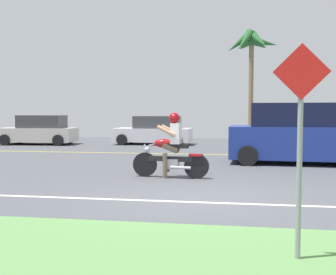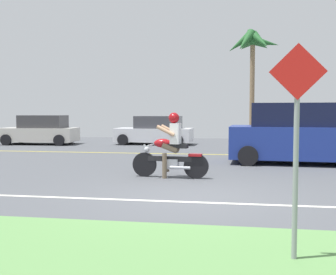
{
  "view_description": "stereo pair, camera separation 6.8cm",
  "coord_description": "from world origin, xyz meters",
  "px_view_note": "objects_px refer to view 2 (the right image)",
  "views": [
    {
      "loc": [
        0.79,
        -8.13,
        1.73
      ],
      "look_at": [
        -1.14,
        4.14,
        0.93
      ],
      "focal_mm": 43.75,
      "sensor_mm": 36.0,
      "label": 1
    },
    {
      "loc": [
        0.86,
        -8.12,
        1.73
      ],
      "look_at": [
        -1.14,
        4.14,
        0.93
      ],
      "focal_mm": 43.75,
      "sensor_mm": 36.0,
      "label": 2
    }
  ],
  "objects_px": {
    "parked_car_1": "(155,131)",
    "motorcyclist": "(171,150)",
    "parked_car_0": "(40,131)",
    "palm_tree_0": "(253,48)",
    "street_sign": "(297,131)",
    "suv_nearby": "(299,134)"
  },
  "relations": [
    {
      "from": "suv_nearby",
      "to": "parked_car_1",
      "type": "bearing_deg",
      "value": 131.84
    },
    {
      "from": "motorcyclist",
      "to": "palm_tree_0",
      "type": "height_order",
      "value": "palm_tree_0"
    },
    {
      "from": "motorcyclist",
      "to": "parked_car_1",
      "type": "bearing_deg",
      "value": 103.16
    },
    {
      "from": "parked_car_0",
      "to": "palm_tree_0",
      "type": "height_order",
      "value": "palm_tree_0"
    },
    {
      "from": "motorcyclist",
      "to": "palm_tree_0",
      "type": "xyz_separation_m",
      "value": [
        2.62,
        13.66,
        4.63
      ]
    },
    {
      "from": "motorcyclist",
      "to": "suv_nearby",
      "type": "height_order",
      "value": "suv_nearby"
    },
    {
      "from": "motorcyclist",
      "to": "palm_tree_0",
      "type": "relative_size",
      "value": 0.32
    },
    {
      "from": "suv_nearby",
      "to": "parked_car_1",
      "type": "distance_m",
      "value": 9.28
    },
    {
      "from": "parked_car_0",
      "to": "street_sign",
      "type": "relative_size",
      "value": 1.6
    },
    {
      "from": "palm_tree_0",
      "to": "street_sign",
      "type": "bearing_deg",
      "value": -90.91
    },
    {
      "from": "suv_nearby",
      "to": "parked_car_0",
      "type": "height_order",
      "value": "suv_nearby"
    },
    {
      "from": "suv_nearby",
      "to": "street_sign",
      "type": "relative_size",
      "value": 1.88
    },
    {
      "from": "motorcyclist",
      "to": "street_sign",
      "type": "relative_size",
      "value": 0.82
    },
    {
      "from": "parked_car_0",
      "to": "parked_car_1",
      "type": "height_order",
      "value": "parked_car_0"
    },
    {
      "from": "parked_car_1",
      "to": "parked_car_0",
      "type": "bearing_deg",
      "value": -171.24
    },
    {
      "from": "parked_car_1",
      "to": "palm_tree_0",
      "type": "bearing_deg",
      "value": 32.02
    },
    {
      "from": "parked_car_1",
      "to": "street_sign",
      "type": "xyz_separation_m",
      "value": [
        4.77,
        -16.23,
        0.81
      ]
    },
    {
      "from": "parked_car_1",
      "to": "motorcyclist",
      "type": "bearing_deg",
      "value": -76.84
    },
    {
      "from": "parked_car_1",
      "to": "suv_nearby",
      "type": "bearing_deg",
      "value": -48.16
    },
    {
      "from": "parked_car_0",
      "to": "palm_tree_0",
      "type": "xyz_separation_m",
      "value": [
        11.02,
        4.09,
        4.63
      ]
    },
    {
      "from": "suv_nearby",
      "to": "palm_tree_0",
      "type": "relative_size",
      "value": 0.73
    },
    {
      "from": "parked_car_1",
      "to": "palm_tree_0",
      "type": "xyz_separation_m",
      "value": [
        5.08,
        3.17,
        4.65
      ]
    }
  ]
}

